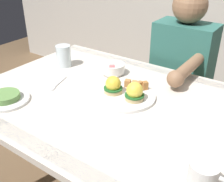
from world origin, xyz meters
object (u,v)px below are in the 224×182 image
at_px(water_glass_near, 64,57).
at_px(eggs_benedict_plate, 125,92).
at_px(diner_person, 180,74).
at_px(coffee_mug, 203,177).
at_px(fruit_bowl, 113,69).
at_px(side_plate, 6,98).
at_px(dining_table, 108,117).
at_px(fork, 57,84).

bearing_deg(water_glass_near, eggs_benedict_plate, -12.56).
bearing_deg(diner_person, coffee_mug, -64.51).
height_order(fruit_bowl, diner_person, diner_person).
distance_m(coffee_mug, side_plate, 0.85).
xyz_separation_m(dining_table, coffee_mug, (0.51, -0.27, 0.16)).
bearing_deg(water_glass_near, diner_person, 42.31).
bearing_deg(water_glass_near, fruit_bowl, 14.10).
distance_m(dining_table, eggs_benedict_plate, 0.15).
bearing_deg(water_glass_near, fork, -55.07).
height_order(dining_table, coffee_mug, coffee_mug).
bearing_deg(diner_person, side_plate, -116.40).
relative_size(dining_table, coffee_mug, 10.78).
xyz_separation_m(eggs_benedict_plate, fork, (-0.33, -0.08, -0.02)).
distance_m(fruit_bowl, coffee_mug, 0.80).
xyz_separation_m(water_glass_near, side_plate, (0.06, -0.42, -0.04)).
height_order(fork, side_plate, side_plate).
distance_m(eggs_benedict_plate, coffee_mug, 0.55).
height_order(eggs_benedict_plate, diner_person, diner_person).
height_order(dining_table, water_glass_near, water_glass_near).
relative_size(eggs_benedict_plate, side_plate, 1.35).
bearing_deg(coffee_mug, water_glass_near, 155.47).
bearing_deg(coffee_mug, diner_person, 115.49).
height_order(fruit_bowl, side_plate, fruit_bowl).
bearing_deg(fork, eggs_benedict_plate, 13.90).
height_order(eggs_benedict_plate, water_glass_near, water_glass_near).
height_order(dining_table, fruit_bowl, fruit_bowl).
bearing_deg(coffee_mug, fruit_bowl, 142.50).
xyz_separation_m(fork, water_glass_near, (-0.13, 0.19, 0.05)).
height_order(water_glass_near, diner_person, diner_person).
bearing_deg(diner_person, fork, -119.95).
height_order(coffee_mug, water_glass_near, water_glass_near).
distance_m(side_plate, diner_person, 0.99).
relative_size(eggs_benedict_plate, diner_person, 0.24).
bearing_deg(eggs_benedict_plate, fork, -166.10).
xyz_separation_m(fruit_bowl, coffee_mug, (0.63, -0.49, 0.02)).
bearing_deg(side_plate, diner_person, 63.60).
distance_m(fork, side_plate, 0.25).
relative_size(fruit_bowl, diner_person, 0.11).
bearing_deg(diner_person, dining_table, -99.27).
bearing_deg(eggs_benedict_plate, diner_person, 86.45).
height_order(dining_table, fork, fork).
distance_m(dining_table, fork, 0.29).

